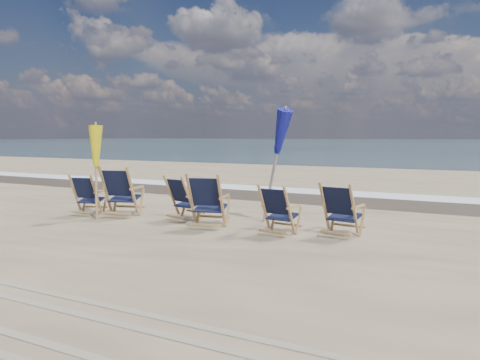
{
  "coord_description": "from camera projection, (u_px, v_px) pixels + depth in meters",
  "views": [
    {
      "loc": [
        4.13,
        -5.68,
        1.74
      ],
      "look_at": [
        0.0,
        2.2,
        0.9
      ],
      "focal_mm": 35.0,
      "sensor_mm": 36.0,
      "label": 1
    }
  ],
  "objects": [
    {
      "name": "beach_chair_1",
      "position": [
        132.0,
        192.0,
        9.87
      ],
      "size": [
        0.89,
        0.96,
        1.12
      ],
      "primitive_type": null,
      "rotation": [
        0.0,
        0.0,
        3.39
      ],
      "color": "black",
      "rests_on": "ground"
    },
    {
      "name": "umbrella_yellow",
      "position": [
        95.0,
        151.0,
        9.66
      ],
      "size": [
        0.3,
        0.3,
        1.94
      ],
      "color": "#A57B4A",
      "rests_on": "ground"
    },
    {
      "name": "beach_chair_4",
      "position": [
        289.0,
        211.0,
        8.0
      ],
      "size": [
        0.65,
        0.72,
        0.91
      ],
      "primitive_type": null,
      "rotation": [
        0.0,
        0.0,
        3.03
      ],
      "color": "black",
      "rests_on": "ground"
    },
    {
      "name": "wet_sand_strip",
      "position": [
        316.0,
        198.0,
        13.08
      ],
      "size": [
        200.0,
        2.6,
        0.0
      ],
      "primitive_type": "cube",
      "color": "#42362A",
      "rests_on": "ground"
    },
    {
      "name": "umbrella_blue",
      "position": [
        273.0,
        132.0,
        8.96
      ],
      "size": [
        0.3,
        0.3,
        2.35
      ],
      "color": "#A5A5AD",
      "rests_on": "ground"
    },
    {
      "name": "beach_chair_3",
      "position": [
        221.0,
        202.0,
        8.63
      ],
      "size": [
        0.84,
        0.9,
        1.06
      ],
      "primitive_type": null,
      "rotation": [
        0.0,
        0.0,
        3.37
      ],
      "color": "black",
      "rests_on": "ground"
    },
    {
      "name": "beach_chair_5",
      "position": [
        354.0,
        211.0,
        7.82
      ],
      "size": [
        0.71,
        0.78,
        0.96
      ],
      "primitive_type": null,
      "rotation": [
        0.0,
        0.0,
        3.0
      ],
      "color": "black",
      "rests_on": "ground"
    },
    {
      "name": "ocean",
      "position": [
        467.0,
        143.0,
        119.94
      ],
      "size": [
        400.0,
        400.0,
        0.0
      ],
      "primitive_type": "plane",
      "color": "#3B5863",
      "rests_on": "ground"
    },
    {
      "name": "surf_foam",
      "position": [
        332.0,
        192.0,
        14.4
      ],
      "size": [
        200.0,
        1.4,
        0.01
      ],
      "primitive_type": "cube",
      "color": "silver",
      "rests_on": "ground"
    },
    {
      "name": "beach_chair_0",
      "position": [
        96.0,
        195.0,
        10.12
      ],
      "size": [
        0.73,
        0.78,
        0.92
      ],
      "primitive_type": null,
      "rotation": [
        0.0,
        0.0,
        3.37
      ],
      "color": "black",
      "rests_on": "ground"
    },
    {
      "name": "tire_tracks",
      "position": [
        5.0,
        312.0,
        4.62
      ],
      "size": [
        80.0,
        1.3,
        0.01
      ],
      "primitive_type": null,
      "color": "gray",
      "rests_on": "ground"
    },
    {
      "name": "beach_chair_2",
      "position": [
        189.0,
        199.0,
        9.41
      ],
      "size": [
        0.74,
        0.79,
        0.94
      ],
      "primitive_type": null,
      "rotation": [
        0.0,
        0.0,
        2.92
      ],
      "color": "black",
      "rests_on": "ground"
    }
  ]
}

